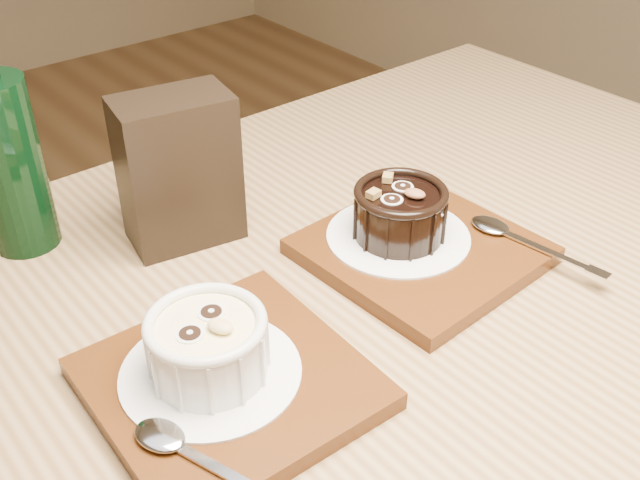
{
  "coord_description": "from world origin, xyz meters",
  "views": [
    {
      "loc": [
        -0.06,
        -0.49,
        1.14
      ],
      "look_at": [
        0.25,
        -0.12,
        0.81
      ],
      "focal_mm": 42.0,
      "sensor_mm": 36.0,
      "label": 1
    }
  ],
  "objects_px": {
    "tray_left": "(229,383)",
    "tray_right": "(421,251)",
    "condiment_stand": "(179,171)",
    "table": "(340,441)",
    "green_bottle": "(7,159)",
    "ramekin_white": "(207,344)",
    "ramekin_dark": "(400,210)"
  },
  "relations": [
    {
      "from": "tray_left",
      "to": "tray_right",
      "type": "distance_m",
      "value": 0.23
    },
    {
      "from": "tray_right",
      "to": "condiment_stand",
      "type": "relative_size",
      "value": 1.29
    },
    {
      "from": "table",
      "to": "green_bottle",
      "type": "distance_m",
      "value": 0.37
    },
    {
      "from": "ramekin_white",
      "to": "tray_left",
      "type": "bearing_deg",
      "value": -74.46
    },
    {
      "from": "green_bottle",
      "to": "table",
      "type": "bearing_deg",
      "value": -68.33
    },
    {
      "from": "table",
      "to": "ramekin_white",
      "type": "relative_size",
      "value": 14.06
    },
    {
      "from": "table",
      "to": "tray_left",
      "type": "height_order",
      "value": "tray_left"
    },
    {
      "from": "table",
      "to": "ramekin_white",
      "type": "xyz_separation_m",
      "value": [
        -0.09,
        0.04,
        0.13
      ]
    },
    {
      "from": "tray_left",
      "to": "ramekin_white",
      "type": "bearing_deg",
      "value": 128.68
    },
    {
      "from": "tray_left",
      "to": "green_bottle",
      "type": "height_order",
      "value": "green_bottle"
    },
    {
      "from": "tray_left",
      "to": "condiment_stand",
      "type": "height_order",
      "value": "condiment_stand"
    },
    {
      "from": "table",
      "to": "tray_right",
      "type": "relative_size",
      "value": 6.67
    },
    {
      "from": "tray_left",
      "to": "ramekin_dark",
      "type": "distance_m",
      "value": 0.23
    },
    {
      "from": "ramekin_white",
      "to": "condiment_stand",
      "type": "height_order",
      "value": "condiment_stand"
    },
    {
      "from": "table",
      "to": "condiment_stand",
      "type": "height_order",
      "value": "condiment_stand"
    },
    {
      "from": "tray_left",
      "to": "green_bottle",
      "type": "distance_m",
      "value": 0.29
    },
    {
      "from": "ramekin_dark",
      "to": "condiment_stand",
      "type": "distance_m",
      "value": 0.2
    },
    {
      "from": "ramekin_white",
      "to": "condiment_stand",
      "type": "bearing_deg",
      "value": 40.97
    },
    {
      "from": "ramekin_dark",
      "to": "green_bottle",
      "type": "height_order",
      "value": "green_bottle"
    },
    {
      "from": "ramekin_dark",
      "to": "green_bottle",
      "type": "bearing_deg",
      "value": 114.82
    },
    {
      "from": "ramekin_white",
      "to": "ramekin_dark",
      "type": "distance_m",
      "value": 0.23
    },
    {
      "from": "ramekin_dark",
      "to": "green_bottle",
      "type": "relative_size",
      "value": 0.37
    },
    {
      "from": "tray_left",
      "to": "condiment_stand",
      "type": "distance_m",
      "value": 0.22
    },
    {
      "from": "tray_left",
      "to": "tray_right",
      "type": "relative_size",
      "value": 1.0
    },
    {
      "from": "tray_left",
      "to": "ramekin_white",
      "type": "height_order",
      "value": "ramekin_white"
    },
    {
      "from": "ramekin_white",
      "to": "tray_right",
      "type": "bearing_deg",
      "value": -18.72
    },
    {
      "from": "ramekin_dark",
      "to": "green_bottle",
      "type": "xyz_separation_m",
      "value": [
        -0.26,
        0.23,
        0.04
      ]
    },
    {
      "from": "tray_right",
      "to": "green_bottle",
      "type": "relative_size",
      "value": 0.8
    },
    {
      "from": "table",
      "to": "ramekin_dark",
      "type": "distance_m",
      "value": 0.2
    },
    {
      "from": "tray_left",
      "to": "condiment_stand",
      "type": "bearing_deg",
      "value": 67.32
    },
    {
      "from": "tray_left",
      "to": "ramekin_dark",
      "type": "bearing_deg",
      "value": 12.87
    },
    {
      "from": "table",
      "to": "green_bottle",
      "type": "relative_size",
      "value": 5.35
    }
  ]
}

